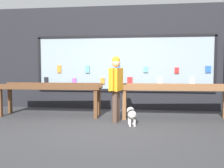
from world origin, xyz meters
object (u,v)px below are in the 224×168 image
(person_browsing, at_px, (116,84))
(small_dog, at_px, (132,114))
(display_table_left, at_px, (50,90))
(display_table_right, at_px, (176,91))

(person_browsing, height_order, small_dog, person_browsing)
(display_table_left, distance_m, small_dog, 2.46)
(display_table_left, relative_size, display_table_right, 1.00)
(display_table_left, height_order, small_dog, display_table_left)
(display_table_left, distance_m, display_table_right, 3.36)
(display_table_left, bearing_deg, small_dog, -19.33)
(display_table_right, relative_size, person_browsing, 1.76)
(person_browsing, bearing_deg, display_table_left, 87.95)
(person_browsing, bearing_deg, small_dog, -110.49)
(small_dog, bearing_deg, display_table_left, 59.57)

